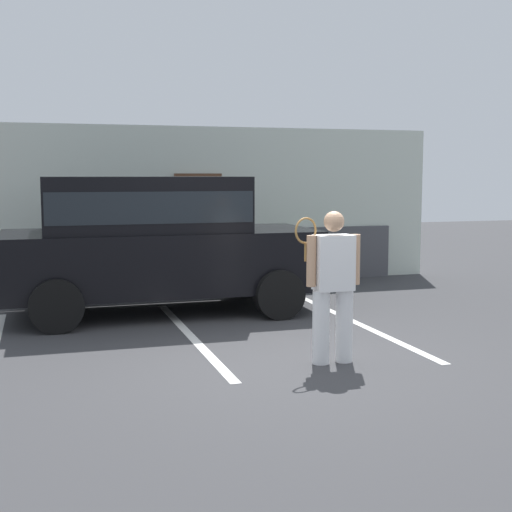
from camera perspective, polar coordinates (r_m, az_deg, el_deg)
The scene contains 8 objects.
ground_plane at distance 8.02m, azimuth 2.55°, elevation -8.43°, with size 40.00×40.00×0.00m, color #38383A.
parking_stripe_1 at distance 9.21m, azimuth -5.32°, elevation -6.45°, with size 0.12×4.40×0.01m, color silver.
parking_stripe_2 at distance 9.97m, azimuth 8.39°, elevation -5.48°, with size 0.12×4.40×0.01m, color silver.
house_frontage at distance 13.40m, azimuth -5.87°, elevation 3.66°, with size 10.02×0.40×2.97m.
parked_suv at distance 10.60m, azimuth -8.27°, elevation 1.49°, with size 4.61×2.19×2.05m.
tennis_player_man at distance 7.78m, azimuth 6.24°, elevation -2.28°, with size 0.77×0.26×1.69m.
potted_plant_by_porch at distance 13.20m, azimuth 3.41°, elevation -0.64°, with size 0.57×0.57×0.75m.
potted_plant_secondary at distance 13.44m, azimuth 6.34°, elevation -0.56°, with size 0.56×0.56×0.74m.
Camera 1 is at (-2.62, -7.28, 2.08)m, focal length 49.38 mm.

